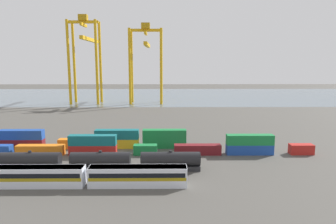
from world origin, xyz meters
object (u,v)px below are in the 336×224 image
(shipping_container_5, at_px, (198,149))
(shipping_container_6, at_px, (249,149))
(shipping_container_9, at_px, (22,144))
(passenger_train, at_px, (87,175))
(freight_tank_row, at_px, (101,161))
(shipping_container_1, at_px, (41,150))
(shipping_container_4, at_px, (145,150))
(shipping_container_2, at_px, (93,150))
(shipping_container_12, at_px, (117,143))
(gantry_crane_west, at_px, (86,50))
(gantry_crane_central, at_px, (146,55))

(shipping_container_5, xyz_separation_m, shipping_container_6, (13.55, 0.00, 0.00))
(shipping_container_5, relative_size, shipping_container_9, 1.00)
(passenger_train, xyz_separation_m, shipping_container_6, (37.16, 20.10, -0.84))
(passenger_train, relative_size, shipping_container_9, 3.20)
(freight_tank_row, distance_m, shipping_container_6, 38.04)
(shipping_container_6, bearing_deg, shipping_container_1, 180.00)
(passenger_train, height_order, shipping_container_9, passenger_train)
(shipping_container_4, bearing_deg, shipping_container_1, 180.00)
(freight_tank_row, xyz_separation_m, shipping_container_1, (-17.95, 11.49, -0.84))
(shipping_container_2, height_order, shipping_container_12, same)
(freight_tank_row, relative_size, gantry_crane_west, 0.88)
(freight_tank_row, height_order, shipping_container_1, freight_tank_row)
(shipping_container_5, xyz_separation_m, gantry_crane_central, (-19.24, 102.57, 26.62))
(passenger_train, xyz_separation_m, shipping_container_2, (-3.49, 20.10, -0.84))
(shipping_container_9, bearing_deg, shipping_container_2, -16.35)
(shipping_container_1, distance_m, shipping_container_12, 19.82)
(freight_tank_row, relative_size, shipping_container_4, 7.29)
(shipping_container_12, bearing_deg, shipping_container_6, -9.96)
(freight_tank_row, height_order, shipping_container_4, freight_tank_row)
(shipping_container_1, height_order, shipping_container_5, same)
(shipping_container_1, xyz_separation_m, shipping_container_5, (40.65, 0.00, 0.00))
(shipping_container_4, height_order, shipping_container_9, same)
(shipping_container_12, bearing_deg, freight_tank_row, -92.81)
(freight_tank_row, bearing_deg, shipping_container_2, 110.96)
(shipping_container_5, bearing_deg, shipping_container_4, 180.00)
(freight_tank_row, height_order, shipping_container_6, freight_tank_row)
(shipping_container_2, relative_size, gantry_crane_west, 0.24)
(shipping_container_5, distance_m, shipping_container_9, 48.69)
(freight_tank_row, height_order, shipping_container_2, freight_tank_row)
(shipping_container_4, bearing_deg, passenger_train, -116.59)
(shipping_container_1, xyz_separation_m, gantry_crane_central, (21.41, 102.57, 26.62))
(passenger_train, height_order, shipping_container_6, passenger_train)
(gantry_crane_west, xyz_separation_m, gantry_crane_central, (34.92, -0.63, -2.58))
(shipping_container_1, relative_size, gantry_crane_central, 0.27)
(freight_tank_row, relative_size, shipping_container_2, 3.64)
(shipping_container_6, distance_m, gantry_crane_west, 126.84)
(freight_tank_row, xyz_separation_m, gantry_crane_central, (3.46, 114.07, 25.78))
(passenger_train, relative_size, gantry_crane_west, 0.78)
(shipping_container_6, xyz_separation_m, shipping_container_9, (-61.84, 6.21, 0.00))
(passenger_train, height_order, gantry_crane_west, gantry_crane_west)
(shipping_container_4, height_order, shipping_container_6, same)
(freight_tank_row, bearing_deg, passenger_train, -96.05)
(gantry_crane_west, bearing_deg, gantry_crane_central, -1.03)
(freight_tank_row, xyz_separation_m, shipping_container_6, (36.25, 11.49, -0.84))
(shipping_container_2, bearing_deg, gantry_crane_west, 104.69)
(shipping_container_1, bearing_deg, gantry_crane_west, 97.46)
(passenger_train, bearing_deg, shipping_container_12, 86.13)
(shipping_container_1, bearing_deg, shipping_container_5, 0.00)
(shipping_container_4, bearing_deg, shipping_container_2, 180.00)
(freight_tank_row, xyz_separation_m, shipping_container_9, (-25.59, 17.71, -0.84))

